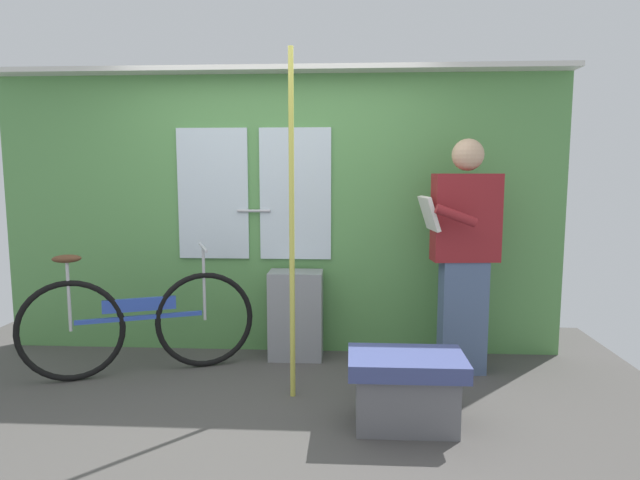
{
  "coord_description": "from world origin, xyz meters",
  "views": [
    {
      "loc": [
        0.61,
        -3.17,
        1.54
      ],
      "look_at": [
        0.39,
        0.77,
        1.05
      ],
      "focal_mm": 30.26,
      "sensor_mm": 36.0,
      "label": 1
    }
  ],
  "objects_px": {
    "bicycle_near_door": "(139,323)",
    "bench_seat_corner": "(406,388)",
    "passenger_reading_newspaper": "(464,251)",
    "handrail_pole": "(292,228)",
    "trash_bin_by_wall": "(296,315)"
  },
  "relations": [
    {
      "from": "passenger_reading_newspaper",
      "to": "bicycle_near_door",
      "type": "bearing_deg",
      "value": -1.31
    },
    {
      "from": "bicycle_near_door",
      "to": "bench_seat_corner",
      "type": "xyz_separation_m",
      "value": [
        1.95,
        -0.76,
        -0.16
      ]
    },
    {
      "from": "bicycle_near_door",
      "to": "passenger_reading_newspaper",
      "type": "relative_size",
      "value": 0.91
    },
    {
      "from": "bicycle_near_door",
      "to": "bench_seat_corner",
      "type": "relative_size",
      "value": 2.33
    },
    {
      "from": "bench_seat_corner",
      "to": "trash_bin_by_wall",
      "type": "bearing_deg",
      "value": 123.47
    },
    {
      "from": "trash_bin_by_wall",
      "to": "passenger_reading_newspaper",
      "type": "bearing_deg",
      "value": -11.25
    },
    {
      "from": "bicycle_near_door",
      "to": "trash_bin_by_wall",
      "type": "bearing_deg",
      "value": -1.22
    },
    {
      "from": "handrail_pole",
      "to": "bench_seat_corner",
      "type": "relative_size",
      "value": 3.35
    },
    {
      "from": "handrail_pole",
      "to": "bench_seat_corner",
      "type": "distance_m",
      "value": 1.26
    },
    {
      "from": "handrail_pole",
      "to": "passenger_reading_newspaper",
      "type": "bearing_deg",
      "value": 22.67
    },
    {
      "from": "handrail_pole",
      "to": "bench_seat_corner",
      "type": "height_order",
      "value": "handrail_pole"
    },
    {
      "from": "handrail_pole",
      "to": "trash_bin_by_wall",
      "type": "bearing_deg",
      "value": 94.04
    },
    {
      "from": "passenger_reading_newspaper",
      "to": "bench_seat_corner",
      "type": "height_order",
      "value": "passenger_reading_newspaper"
    },
    {
      "from": "trash_bin_by_wall",
      "to": "handrail_pole",
      "type": "relative_size",
      "value": 0.31
    },
    {
      "from": "bicycle_near_door",
      "to": "trash_bin_by_wall",
      "type": "relative_size",
      "value": 2.22
    }
  ]
}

